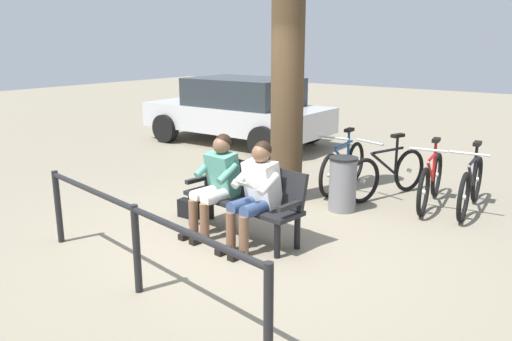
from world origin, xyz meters
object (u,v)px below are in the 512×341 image
object	(u,v)px
tree_trunk	(288,61)
bicycle_silver	(431,181)
parked_car	(239,109)
bench	(246,194)
person_reading	(256,190)
person_companion	(217,179)
handbag	(189,209)
litter_bin	(343,184)
bicycle_orange	(471,185)
bicycle_red	(387,173)
bicycle_black	(343,166)

from	to	relation	value
tree_trunk	bicycle_silver	bearing A→B (deg)	-151.00
tree_trunk	parked_car	bearing A→B (deg)	-42.41
bench	tree_trunk	size ratio (longest dim) A/B	0.41
person_reading	person_companion	xyz separation A→B (m)	(0.64, -0.08, -0.00)
bench	tree_trunk	bearing A→B (deg)	-68.52
person_companion	parked_car	xyz separation A→B (m)	(3.22, -4.48, 0.11)
handbag	litter_bin	bearing A→B (deg)	-135.22
bicycle_orange	parked_car	world-z (taller)	parked_car
litter_bin	parked_car	world-z (taller)	parked_car
person_companion	parked_car	world-z (taller)	parked_car
bench	parked_car	bearing A→B (deg)	-43.94
litter_bin	bicycle_red	bearing A→B (deg)	-104.11
handbag	litter_bin	distance (m)	2.10
person_reading	parked_car	xyz separation A→B (m)	(3.85, -4.55, 0.11)
litter_bin	bench	bearing A→B (deg)	71.24
bicycle_silver	bicycle_red	bearing A→B (deg)	-100.06
tree_trunk	person_companion	bearing A→B (deg)	91.63
bicycle_orange	bicycle_red	distance (m)	1.17
person_reading	bicycle_silver	size ratio (longest dim) A/B	0.72
person_companion	handbag	size ratio (longest dim) A/B	4.00
person_reading	handbag	bearing A→B (deg)	-3.71
bicycle_orange	bicycle_black	distance (m)	1.90
person_reading	tree_trunk	bearing A→B (deg)	-60.82
bicycle_silver	bicycle_black	xyz separation A→B (m)	(1.37, -0.02, 0.00)
bench	handbag	xyz separation A→B (m)	(0.97, -0.03, -0.39)
person_reading	tree_trunk	xyz separation A→B (m)	(0.68, -1.65, 1.33)
tree_trunk	bicycle_black	distance (m)	1.97
bicycle_red	bicycle_black	bearing A→B (deg)	-71.76
person_companion	bicycle_black	size ratio (longest dim) A/B	0.71
litter_bin	bicycle_silver	size ratio (longest dim) A/B	0.45
bicycle_black	parked_car	xyz separation A→B (m)	(3.58, -1.89, 0.41)
bench	parked_car	distance (m)	5.62
person_companion	bicycle_black	distance (m)	2.63
person_reading	bicycle_orange	distance (m)	3.19
bench	litter_bin	world-z (taller)	bench
person_companion	tree_trunk	bearing A→B (deg)	-81.54
tree_trunk	parked_car	size ratio (longest dim) A/B	0.95
bench	person_companion	bearing A→B (deg)	27.29
litter_bin	bicycle_silver	distance (m)	1.29
bench	tree_trunk	xyz separation A→B (m)	(0.38, -1.45, 1.49)
handbag	bicycle_red	world-z (taller)	bicycle_red
tree_trunk	parked_car	world-z (taller)	tree_trunk
handbag	tree_trunk	xyz separation A→B (m)	(-0.59, -1.42, 1.88)
person_companion	bicycle_silver	bearing A→B (deg)	-117.26
handbag	bicycle_orange	bearing A→B (deg)	-139.25
bench	bicycle_red	world-z (taller)	bicycle_red
bench	bicycle_red	distance (m)	2.58
person_reading	litter_bin	distance (m)	1.74
bench	bicycle_silver	size ratio (longest dim) A/B	0.98
bench	tree_trunk	distance (m)	2.12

